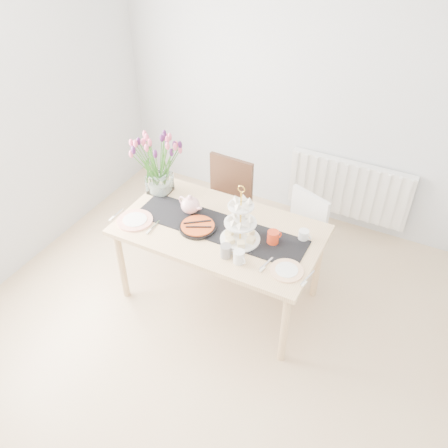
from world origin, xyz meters
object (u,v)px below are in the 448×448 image
at_px(chair_brown, 225,198).
at_px(plate_right, 287,270).
at_px(dining_table, 220,236).
at_px(mug_white, 239,257).
at_px(radiator, 349,189).
at_px(tulip_vase, 157,156).
at_px(mug_grey, 226,251).
at_px(cream_jug, 304,235).
at_px(plate_left, 135,220).
at_px(tart_tin, 198,227).
at_px(teapot, 190,205).
at_px(chair_white, 300,230).
at_px(cake_stand, 240,227).
at_px(mug_orange, 273,237).

xyz_separation_m(chair_brown, plate_right, (0.94, -0.88, 0.24)).
xyz_separation_m(dining_table, mug_white, (0.30, -0.28, 0.13)).
relative_size(radiator, tulip_vase, 1.85).
bearing_deg(mug_grey, cream_jug, 25.99).
relative_size(cream_jug, plate_right, 0.33).
bearing_deg(plate_right, cream_jug, 92.32).
bearing_deg(plate_left, radiator, 51.90).
bearing_deg(radiator, chair_brown, -140.96).
bearing_deg(dining_table, chair_brown, 113.67).
height_order(cream_jug, tart_tin, cream_jug).
bearing_deg(mug_grey, teapot, 126.47).
relative_size(chair_white, plate_left, 2.75).
distance_m(chair_brown, plate_right, 1.31).
relative_size(chair_white, tart_tin, 2.68).
distance_m(chair_brown, tulip_vase, 0.84).
distance_m(tart_tin, mug_white, 0.49).
bearing_deg(mug_grey, tulip_vase, 132.09).
bearing_deg(chair_brown, plate_right, -40.09).
xyz_separation_m(cream_jug, tart_tin, (-0.78, -0.26, -0.02)).
xyz_separation_m(chair_brown, cake_stand, (0.50, -0.73, 0.36)).
xyz_separation_m(chair_white, plate_right, (0.17, -0.84, 0.30)).
bearing_deg(tart_tin, tulip_vase, 151.32).
distance_m(tulip_vase, plate_right, 1.44).
xyz_separation_m(cake_stand, mug_orange, (0.23, 0.09, -0.08)).
height_order(tulip_vase, mug_white, tulip_vase).
distance_m(radiator, teapot, 1.74).
bearing_deg(cream_jug, mug_orange, -127.03).
bearing_deg(tulip_vase, mug_orange, -9.31).
height_order(tart_tin, mug_grey, mug_grey).
bearing_deg(cream_jug, cake_stand, -135.68).
xyz_separation_m(chair_white, mug_grey, (-0.28, -0.89, 0.35)).
height_order(tart_tin, mug_white, mug_white).
relative_size(mug_white, plate_left, 0.35).
bearing_deg(tart_tin, mug_orange, 10.66).
xyz_separation_m(cream_jug, mug_white, (-0.33, -0.46, 0.01)).
bearing_deg(mug_grey, tart_tin, 132.34).
bearing_deg(cream_jug, tart_tin, -146.53).
bearing_deg(dining_table, mug_white, -42.59).
distance_m(chair_white, plate_right, 0.91).
bearing_deg(cream_jug, dining_table, -149.22).
height_order(mug_orange, plate_right, mug_orange).
relative_size(chair_brown, mug_orange, 8.42).
height_order(dining_table, mug_grey, mug_grey).
bearing_deg(cake_stand, radiator, 72.80).
height_order(tulip_vase, plate_left, tulip_vase).
relative_size(dining_table, tart_tin, 5.43).
distance_m(mug_orange, plate_left, 1.11).
xyz_separation_m(tulip_vase, mug_orange, (1.13, -0.19, -0.30)).
bearing_deg(cake_stand, plate_left, -168.76).
xyz_separation_m(chair_white, mug_orange, (-0.03, -0.60, 0.35)).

